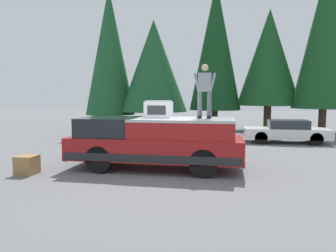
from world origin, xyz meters
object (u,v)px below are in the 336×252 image
Objects in this scene: pickup_truck at (156,142)px; parked_car_white at (286,131)px; wooden_crate at (27,165)px; parked_car_navy at (177,129)px; compressor_unit at (159,109)px; person_on_truck_bed at (205,90)px.

parked_car_white is at bearing -37.00° from pickup_truck.
pickup_truck is 9.89× the size of wooden_crate.
pickup_truck is 7.13m from parked_car_navy.
pickup_truck is 3.98m from wooden_crate.
person_on_truck_bed reaches higher than compressor_unit.
person_on_truck_bed is at bearing -88.70° from compressor_unit.
parked_car_white is (6.88, -5.18, -0.29)m from pickup_truck.
parked_car_navy is (6.96, 1.99, -1.97)m from person_on_truck_bed.
wooden_crate is at bearing 106.96° from person_on_truck_bed.
person_on_truck_bed is at bearing -164.07° from parked_car_navy.
person_on_truck_bed is (0.16, -1.53, 1.68)m from pickup_truck.
person_on_truck_bed is 7.90m from parked_car_white.
compressor_unit is (0.12, -0.06, 1.05)m from pickup_truck.
pickup_truck is at bearing -176.30° from parked_car_navy.
compressor_unit is 0.20× the size of parked_car_navy.
wooden_crate is at bearing 159.40° from parked_car_navy.
pickup_truck is 8.61m from parked_car_white.
person_on_truck_bed reaches higher than pickup_truck.
pickup_truck reaches higher than wooden_crate.
parked_car_navy reaches higher than wooden_crate.
person_on_truck_bed is at bearing -73.04° from wooden_crate.
wooden_crate is (-1.58, 5.20, -2.27)m from person_on_truck_bed.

